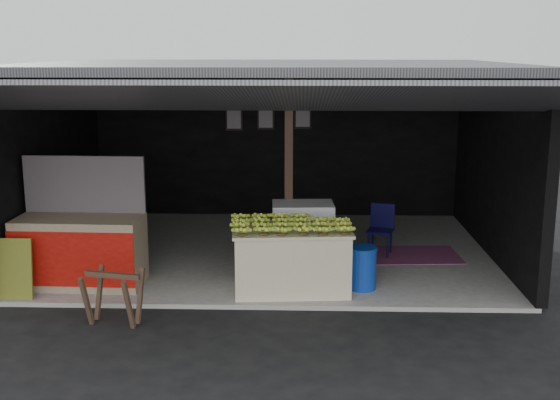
{
  "coord_description": "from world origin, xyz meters",
  "views": [
    {
      "loc": [
        0.51,
        -8.34,
        3.25
      ],
      "look_at": [
        0.18,
        1.49,
        1.1
      ],
      "focal_mm": 45.0,
      "sensor_mm": 36.0,
      "label": 1
    }
  ],
  "objects_px": {
    "banana_table": "(291,259)",
    "neighbor_stall": "(80,248)",
    "sawhorse": "(113,292)",
    "water_barrel": "(362,269)",
    "plastic_chair": "(381,225)",
    "white_crate": "(303,236)"
  },
  "relations": [
    {
      "from": "white_crate",
      "to": "banana_table",
      "type": "bearing_deg",
      "value": -102.0
    },
    {
      "from": "neighbor_stall",
      "to": "sawhorse",
      "type": "relative_size",
      "value": 2.53
    },
    {
      "from": "banana_table",
      "to": "sawhorse",
      "type": "distance_m",
      "value": 2.39
    },
    {
      "from": "banana_table",
      "to": "water_barrel",
      "type": "relative_size",
      "value": 2.95
    },
    {
      "from": "neighbor_stall",
      "to": "water_barrel",
      "type": "xyz_separation_m",
      "value": [
        3.82,
        -0.04,
        -0.24
      ]
    },
    {
      "from": "banana_table",
      "to": "water_barrel",
      "type": "distance_m",
      "value": 0.96
    },
    {
      "from": "white_crate",
      "to": "water_barrel",
      "type": "height_order",
      "value": "white_crate"
    },
    {
      "from": "sawhorse",
      "to": "plastic_chair",
      "type": "bearing_deg",
      "value": 51.08
    },
    {
      "from": "neighbor_stall",
      "to": "water_barrel",
      "type": "bearing_deg",
      "value": 1.04
    },
    {
      "from": "white_crate",
      "to": "plastic_chair",
      "type": "xyz_separation_m",
      "value": [
        1.23,
        0.76,
        -0.03
      ]
    },
    {
      "from": "banana_table",
      "to": "water_barrel",
      "type": "xyz_separation_m",
      "value": [
        0.95,
        0.08,
        -0.15
      ]
    },
    {
      "from": "neighbor_stall",
      "to": "water_barrel",
      "type": "relative_size",
      "value": 3.15
    },
    {
      "from": "sawhorse",
      "to": "water_barrel",
      "type": "height_order",
      "value": "sawhorse"
    },
    {
      "from": "water_barrel",
      "to": "plastic_chair",
      "type": "distance_m",
      "value": 1.71
    },
    {
      "from": "neighbor_stall",
      "to": "water_barrel",
      "type": "height_order",
      "value": "neighbor_stall"
    },
    {
      "from": "banana_table",
      "to": "water_barrel",
      "type": "bearing_deg",
      "value": -0.17
    },
    {
      "from": "white_crate",
      "to": "plastic_chair",
      "type": "height_order",
      "value": "white_crate"
    },
    {
      "from": "banana_table",
      "to": "neighbor_stall",
      "type": "bearing_deg",
      "value": 172.88
    },
    {
      "from": "banana_table",
      "to": "neighbor_stall",
      "type": "height_order",
      "value": "neighbor_stall"
    },
    {
      "from": "white_crate",
      "to": "water_barrel",
      "type": "bearing_deg",
      "value": -50.93
    },
    {
      "from": "banana_table",
      "to": "plastic_chair",
      "type": "relative_size",
      "value": 2.05
    },
    {
      "from": "neighbor_stall",
      "to": "plastic_chair",
      "type": "bearing_deg",
      "value": 22.3
    }
  ]
}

